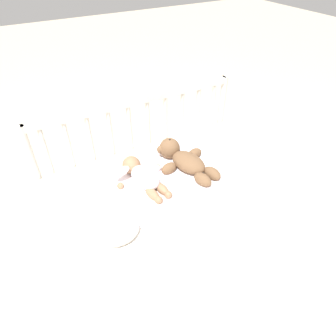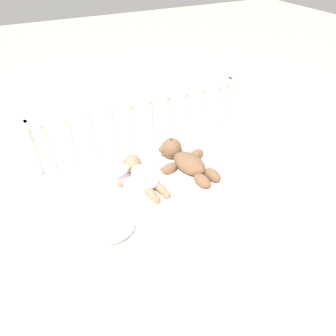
# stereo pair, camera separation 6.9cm
# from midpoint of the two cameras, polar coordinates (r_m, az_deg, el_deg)

# --- Properties ---
(ground_plane) EXTENTS (12.00, 12.00, 0.00)m
(ground_plane) POSITION_cam_midpoint_polar(r_m,az_deg,el_deg) (1.91, -1.03, -12.80)
(ground_plane) COLOR #C6B293
(crib_mattress) EXTENTS (1.22, 0.63, 0.48)m
(crib_mattress) POSITION_cam_midpoint_polar(r_m,az_deg,el_deg) (1.73, -1.12, -7.85)
(crib_mattress) COLOR white
(crib_mattress) RESTS_ON ground_plane
(crib_rail) EXTENTS (1.22, 0.04, 0.79)m
(crib_rail) POSITION_cam_midpoint_polar(r_m,az_deg,el_deg) (1.76, -6.54, 6.55)
(crib_rail) COLOR beige
(crib_rail) RESTS_ON ground_plane
(blanket) EXTENTS (0.72, 0.48, 0.01)m
(blanket) POSITION_cam_midpoint_polar(r_m,az_deg,el_deg) (1.57, -0.98, -1.41)
(blanket) COLOR white
(blanket) RESTS_ON crib_mattress
(teddy_bear) EXTENTS (0.29, 0.40, 0.12)m
(teddy_bear) POSITION_cam_midpoint_polar(r_m,az_deg,el_deg) (1.61, 1.79, 1.69)
(teddy_bear) COLOR brown
(teddy_bear) RESTS_ON crib_mattress
(baby) EXTENTS (0.28, 0.34, 0.10)m
(baby) POSITION_cam_midpoint_polar(r_m,az_deg,el_deg) (1.51, -6.13, -1.51)
(baby) COLOR white
(baby) RESTS_ON crib_mattress
(small_pillow) EXTENTS (0.19, 0.16, 0.06)m
(small_pillow) POSITION_cam_midpoint_polar(r_m,az_deg,el_deg) (1.30, -11.26, -11.60)
(small_pillow) COLOR white
(small_pillow) RESTS_ON crib_mattress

